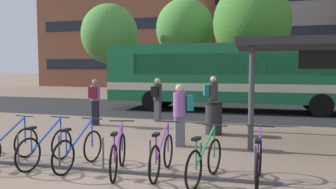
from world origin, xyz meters
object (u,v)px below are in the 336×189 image
Objects in this scene: parked_bicycle_blue_3 at (7,146)px; parked_bicycle_purple_7 at (162,156)px; trash_bin at (214,118)px; parked_bicycle_blue_4 at (46,148)px; street_tree_3 at (252,23)px; commuter_teal_pack_3 at (212,96)px; parked_bicycle_purple_9 at (259,164)px; city_bus at (232,74)px; parked_bicycle_blue_5 at (79,150)px; commuter_black_pack_0 at (157,96)px; parked_bicycle_green_8 at (205,161)px; street_tree_0 at (185,29)px; commuter_maroon_pack_2 at (95,99)px; street_tree_1 at (110,34)px; commuter_teal_pack_1 at (181,111)px; parked_bicycle_purple_6 at (118,155)px.

parked_bicycle_blue_3 and parked_bicycle_purple_7 have the same top height.
parked_bicycle_blue_4 is at bearing -123.70° from trash_bin.
street_tree_3 is (0.97, 15.86, 4.49)m from parked_bicycle_purple_7.
parked_bicycle_purple_9 is at bearing -93.83° from commuter_teal_pack_3.
parked_bicycle_blue_5 is at bearing 76.54° from city_bus.
commuter_teal_pack_3 is at bearing 17.42° from parked_bicycle_purple_9.
commuter_teal_pack_3 is (2.16, 0.05, 0.06)m from commuter_black_pack_0.
city_bus is at bearing -12.11° from parked_bicycle_blue_3.
street_tree_0 reaches higher than parked_bicycle_green_8.
parked_bicycle_purple_7 is 0.89m from parked_bicycle_green_8.
city_bus is 11.19m from parked_bicycle_blue_3.
commuter_black_pack_0 is 2.45m from commuter_maroon_pack_2.
street_tree_1 is at bearing 28.09° from parked_bicycle_blue_5.
commuter_maroon_pack_2 is at bearing 135.37° from commuter_black_pack_0.
commuter_maroon_pack_2 is (-3.78, 2.29, 0.02)m from commuter_teal_pack_1.
street_tree_1 is at bearing 42.84° from parked_bicycle_green_8.
parked_bicycle_blue_3 is 1.00× the size of parked_bicycle_blue_4.
trash_bin reaches higher than parked_bicycle_blue_4.
commuter_teal_pack_1 is 14.03m from street_tree_3.
parked_bicycle_blue_3 and parked_bicycle_purple_9 have the same top height.
commuter_black_pack_0 is 0.22× the size of street_tree_3.
parked_bicycle_blue_5 is 2.66m from parked_bicycle_green_8.
parked_bicycle_purple_7 is at bearing -83.44° from parked_bicycle_blue_5.
commuter_teal_pack_1 is at bearing 83.93° from city_bus.
parked_bicycle_purple_6 is at bearing 51.15° from commuter_teal_pack_1.
trash_bin is at bearing -133.62° from commuter_teal_pack_1.
commuter_maroon_pack_2 is 0.23× the size of street_tree_0.
street_tree_0 is at bearing 26.10° from parked_bicycle_green_8.
commuter_teal_pack_3 is 0.25× the size of street_tree_0.
parked_bicycle_purple_7 is 1.03× the size of commuter_black_pack_0.
commuter_black_pack_0 is (-0.39, 6.41, 0.58)m from parked_bicycle_blue_5.
parked_bicycle_green_8 is (1.72, 0.02, 0.00)m from parked_bicycle_purple_6.
trash_bin is at bearing -99.69° from commuter_teal_pack_3.
parked_bicycle_purple_6 is at bearing 99.50° from parked_bicycle_purple_7.
parked_bicycle_purple_6 is 1.00× the size of commuter_maroon_pack_2.
street_tree_1 is (-9.06, 11.26, 3.91)m from trash_bin.
commuter_teal_pack_1 reaches higher than parked_bicycle_purple_7.
trash_bin is at bearing -28.70° from parked_bicycle_blue_4.
parked_bicycle_blue_4 is 6.99m from commuter_teal_pack_3.
parked_bicycle_blue_4 is at bearing 100.42° from parked_bicycle_green_8.
parked_bicycle_blue_5 is at bearing 68.50° from parked_bicycle_purple_6.
street_tree_3 is at bearing -7.48° from parked_bicycle_blue_4.
commuter_black_pack_0 reaches higher than trash_bin.
parked_bicycle_blue_5 is 6.45m from commuter_black_pack_0.
city_bus reaches higher than commuter_teal_pack_1.
street_tree_3 is (1.81, 16.04, 4.49)m from parked_bicycle_purple_6.
parked_bicycle_green_8 is 16.64m from street_tree_3.
commuter_maroon_pack_2 is 12.28m from street_tree_1.
commuter_teal_pack_3 reaches higher than parked_bicycle_purple_7.
street_tree_0 is 5.53m from street_tree_1.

